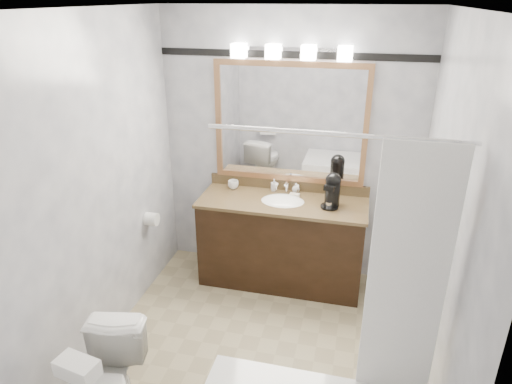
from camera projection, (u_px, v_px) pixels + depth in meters
room at (256, 208)px, 3.08m from camera, size 2.42×2.62×2.52m
vanity at (282, 240)px, 4.30m from camera, size 1.53×0.58×0.97m
mirror at (290, 124)px, 4.12m from camera, size 1.40×0.04×1.10m
vanity_light_bar at (291, 51)px, 3.82m from camera, size 1.02×0.14×0.12m
accent_stripe at (292, 55)px, 3.89m from camera, size 2.40×0.01×0.06m
tp_roll at (152, 219)px, 4.14m from camera, size 0.11×0.12×0.12m
tissue_box at (77, 368)px, 2.44m from camera, size 0.25×0.17×0.09m
coffee_maker at (332, 189)px, 3.99m from camera, size 0.16×0.20×0.31m
cup_left at (233, 185)px, 4.39m from camera, size 0.13×0.13×0.08m
soap_bottle_a at (274, 185)px, 4.34m from camera, size 0.07×0.07×0.11m
soap_bottle_b at (296, 188)px, 4.30m from camera, size 0.08×0.08×0.09m
soap_bar at (295, 195)px, 4.22m from camera, size 0.10×0.07×0.03m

